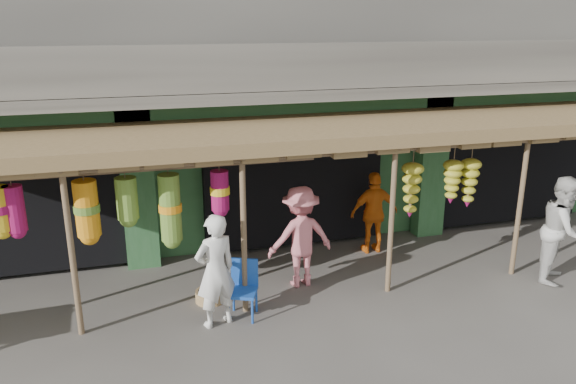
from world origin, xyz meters
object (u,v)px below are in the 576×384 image
object	(u,v)px
blue_chair	(243,285)
person_right	(563,229)
person_front	(216,271)
person_vendor	(374,213)
person_shopper	(301,237)

from	to	relation	value
blue_chair	person_right	bearing A→B (deg)	19.24
blue_chair	person_right	xyz separation A→B (m)	(5.66, -0.31, 0.45)
person_front	person_vendor	xyz separation A→B (m)	(3.46, 1.94, -0.07)
blue_chair	person_vendor	distance (m)	3.50
person_front	person_right	size ratio (longest dim) A/B	0.93
blue_chair	person_shopper	distance (m)	1.46
person_right	person_shopper	size ratio (longest dim) A/B	1.07
person_shopper	person_vendor	bearing A→B (deg)	-156.17
person_vendor	blue_chair	bearing A→B (deg)	31.97
person_right	person_shopper	bearing A→B (deg)	124.22
person_right	person_shopper	distance (m)	4.62
blue_chair	person_vendor	size ratio (longest dim) A/B	0.55
person_right	person_vendor	xyz separation A→B (m)	(-2.66, 2.07, -0.13)
person_vendor	person_front	bearing A→B (deg)	30.93
person_front	person_right	xyz separation A→B (m)	(6.11, -0.13, 0.06)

